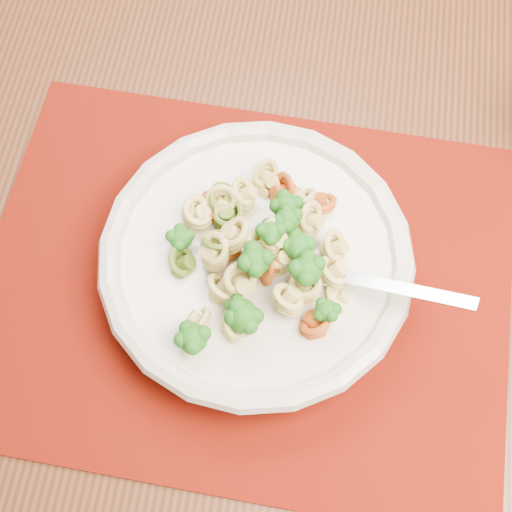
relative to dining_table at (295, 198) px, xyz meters
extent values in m
cube|color=#51371B|center=(0.22, -0.18, -0.66)|extent=(4.00, 4.00, 0.01)
cube|color=#542D17|center=(0.00, 0.00, 0.07)|extent=(1.74, 1.43, 0.04)
cube|color=#640D04|center=(-0.08, -0.12, 0.10)|extent=(0.58, 0.52, 0.00)
cylinder|color=beige|center=(-0.07, -0.12, 0.10)|extent=(0.12, 0.12, 0.01)
cylinder|color=beige|center=(-0.07, -0.12, 0.12)|extent=(0.25, 0.25, 0.03)
torus|color=beige|center=(-0.07, -0.12, 0.14)|extent=(0.27, 0.27, 0.02)
camera|label=1|loc=(-0.13, -0.36, 0.69)|focal=50.00mm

